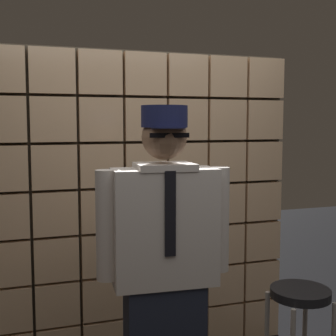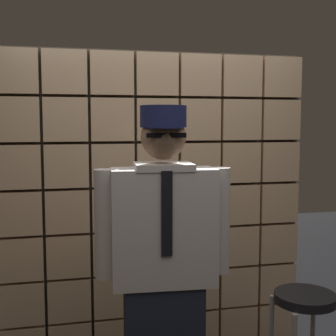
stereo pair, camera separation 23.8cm
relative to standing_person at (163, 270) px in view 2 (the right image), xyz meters
name	(u,v)px [view 2 (the right image)]	position (x,y,z in m)	size (l,w,h in m)	color
glass_block_wall	(157,207)	(0.16, 0.93, 0.16)	(2.27, 0.10, 2.27)	#E0B78C
standing_person	(163,270)	(0.00, 0.00, 0.00)	(0.73, 0.32, 1.82)	#1E2333
bar_stool	(304,329)	(0.78, -0.11, -0.36)	(0.34, 0.34, 0.79)	black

